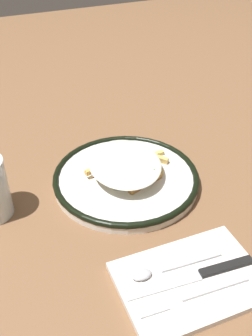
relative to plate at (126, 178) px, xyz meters
name	(u,v)px	position (x,y,z in m)	size (l,w,h in m)	color
ground_plane	(126,183)	(0.00, 0.00, -0.01)	(2.60, 2.60, 0.00)	brown
plate	(126,178)	(0.00, 0.00, 0.00)	(0.29, 0.29, 0.02)	silver
fries_heap	(127,164)	(0.01, -0.01, 0.03)	(0.19, 0.19, 0.03)	#D58D46
napkin	(191,281)	(-0.26, 0.01, -0.01)	(0.15, 0.22, 0.01)	silver
fork	(194,294)	(-0.29, 0.02, 0.00)	(0.03, 0.18, 0.01)	silver
knife	(202,274)	(-0.27, -0.01, 0.00)	(0.03, 0.21, 0.01)	black
spoon	(161,269)	(-0.23, 0.04, 0.00)	(0.03, 0.15, 0.01)	silver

